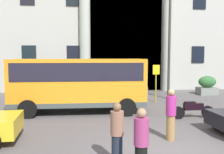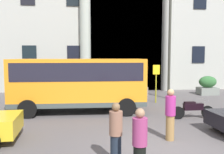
{
  "view_description": "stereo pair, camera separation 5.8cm",
  "coord_description": "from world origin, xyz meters",
  "px_view_note": "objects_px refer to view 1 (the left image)",
  "views": [
    {
      "loc": [
        -2.72,
        -7.29,
        2.97
      ],
      "look_at": [
        -1.17,
        6.37,
        1.78
      ],
      "focal_mm": 38.15,
      "sensor_mm": 36.0,
      "label": 1
    },
    {
      "loc": [
        -2.66,
        -7.29,
        2.97
      ],
      "look_at": [
        -1.17,
        6.37,
        1.78
      ],
      "focal_mm": 38.15,
      "sensor_mm": 36.0,
      "label": 2
    }
  ],
  "objects_px": {
    "bus_stop_sign": "(156,79)",
    "hedge_planter_far_west": "(207,86)",
    "motorcycle_far_end": "(192,109)",
    "pedestrian_child_trailing": "(117,134)",
    "orange_minibus": "(79,80)",
    "hedge_planter_west": "(24,87)",
    "pedestrian_woman_with_bag": "(171,114)",
    "hedge_planter_east": "(136,85)",
    "pedestrian_woman_dark_dress": "(141,144)",
    "lamppost_plaza_centre": "(170,28)"
  },
  "relations": [
    {
      "from": "orange_minibus",
      "to": "hedge_planter_west",
      "type": "bearing_deg",
      "value": 130.15
    },
    {
      "from": "hedge_planter_west",
      "to": "motorcycle_far_end",
      "type": "bearing_deg",
      "value": -36.99
    },
    {
      "from": "bus_stop_sign",
      "to": "hedge_planter_east",
      "type": "xyz_separation_m",
      "value": [
        -0.61,
        3.3,
        -0.78
      ]
    },
    {
      "from": "hedge_planter_east",
      "to": "hedge_planter_far_west",
      "type": "bearing_deg",
      "value": -5.87
    },
    {
      "from": "motorcycle_far_end",
      "to": "pedestrian_child_trailing",
      "type": "distance_m",
      "value": 6.18
    },
    {
      "from": "bus_stop_sign",
      "to": "pedestrian_child_trailing",
      "type": "xyz_separation_m",
      "value": [
        -3.66,
        -8.5,
        -0.64
      ]
    },
    {
      "from": "lamppost_plaza_centre",
      "to": "pedestrian_child_trailing",
      "type": "bearing_deg",
      "value": -116.87
    },
    {
      "from": "motorcycle_far_end",
      "to": "pedestrian_woman_with_bag",
      "type": "bearing_deg",
      "value": -127.79
    },
    {
      "from": "pedestrian_child_trailing",
      "to": "hedge_planter_west",
      "type": "bearing_deg",
      "value": -82.77
    },
    {
      "from": "pedestrian_woman_with_bag",
      "to": "lamppost_plaza_centre",
      "type": "bearing_deg",
      "value": 44.06
    },
    {
      "from": "bus_stop_sign",
      "to": "lamppost_plaza_centre",
      "type": "relative_size",
      "value": 0.28
    },
    {
      "from": "motorcycle_far_end",
      "to": "pedestrian_child_trailing",
      "type": "bearing_deg",
      "value": -133.86
    },
    {
      "from": "hedge_planter_far_west",
      "to": "motorcycle_far_end",
      "type": "bearing_deg",
      "value": -122.89
    },
    {
      "from": "hedge_planter_west",
      "to": "pedestrian_child_trailing",
      "type": "relative_size",
      "value": 1.23
    },
    {
      "from": "hedge_planter_west",
      "to": "pedestrian_child_trailing",
      "type": "height_order",
      "value": "pedestrian_child_trailing"
    },
    {
      "from": "pedestrian_woman_dark_dress",
      "to": "lamppost_plaza_centre",
      "type": "distance_m",
      "value": 12.29
    },
    {
      "from": "orange_minibus",
      "to": "pedestrian_woman_with_bag",
      "type": "distance_m",
      "value": 5.9
    },
    {
      "from": "motorcycle_far_end",
      "to": "bus_stop_sign",
      "type": "bearing_deg",
      "value": 97.86
    },
    {
      "from": "orange_minibus",
      "to": "hedge_planter_far_west",
      "type": "relative_size",
      "value": 4.76
    },
    {
      "from": "pedestrian_child_trailing",
      "to": "hedge_planter_east",
      "type": "bearing_deg",
      "value": -121.75
    },
    {
      "from": "pedestrian_child_trailing",
      "to": "pedestrian_woman_dark_dress",
      "type": "height_order",
      "value": "pedestrian_woman_dark_dress"
    },
    {
      "from": "bus_stop_sign",
      "to": "pedestrian_child_trailing",
      "type": "relative_size",
      "value": 1.4
    },
    {
      "from": "lamppost_plaza_centre",
      "to": "pedestrian_woman_dark_dress",
      "type": "bearing_deg",
      "value": -112.93
    },
    {
      "from": "lamppost_plaza_centre",
      "to": "motorcycle_far_end",
      "type": "bearing_deg",
      "value": -97.87
    },
    {
      "from": "hedge_planter_west",
      "to": "hedge_planter_far_west",
      "type": "distance_m",
      "value": 13.93
    },
    {
      "from": "bus_stop_sign",
      "to": "hedge_planter_west",
      "type": "distance_m",
      "value": 9.54
    },
    {
      "from": "orange_minibus",
      "to": "bus_stop_sign",
      "type": "relative_size",
      "value": 2.85
    },
    {
      "from": "hedge_planter_west",
      "to": "pedestrian_woman_with_bag",
      "type": "relative_size",
      "value": 1.17
    },
    {
      "from": "hedge_planter_east",
      "to": "hedge_planter_west",
      "type": "relative_size",
      "value": 0.81
    },
    {
      "from": "orange_minibus",
      "to": "hedge_planter_west",
      "type": "xyz_separation_m",
      "value": [
        -4.14,
        5.1,
        -0.96
      ]
    },
    {
      "from": "orange_minibus",
      "to": "hedge_planter_west",
      "type": "distance_m",
      "value": 6.64
    },
    {
      "from": "hedge_planter_far_west",
      "to": "lamppost_plaza_centre",
      "type": "xyz_separation_m",
      "value": [
        -3.63,
        -1.39,
        4.26
      ]
    },
    {
      "from": "orange_minibus",
      "to": "pedestrian_woman_dark_dress",
      "type": "bearing_deg",
      "value": -76.44
    },
    {
      "from": "bus_stop_sign",
      "to": "pedestrian_child_trailing",
      "type": "bearing_deg",
      "value": -113.3
    },
    {
      "from": "hedge_planter_far_west",
      "to": "pedestrian_woman_dark_dress",
      "type": "bearing_deg",
      "value": -124.02
    },
    {
      "from": "pedestrian_child_trailing",
      "to": "pedestrian_woman_dark_dress",
      "type": "distance_m",
      "value": 0.96
    },
    {
      "from": "bus_stop_sign",
      "to": "motorcycle_far_end",
      "type": "distance_m",
      "value": 4.21
    },
    {
      "from": "bus_stop_sign",
      "to": "hedge_planter_far_west",
      "type": "relative_size",
      "value": 1.67
    },
    {
      "from": "bus_stop_sign",
      "to": "hedge_planter_west",
      "type": "bearing_deg",
      "value": 160.56
    },
    {
      "from": "hedge_planter_far_west",
      "to": "lamppost_plaza_centre",
      "type": "relative_size",
      "value": 0.17
    },
    {
      "from": "hedge_planter_far_west",
      "to": "motorcycle_far_end",
      "type": "relative_size",
      "value": 0.7
    },
    {
      "from": "orange_minibus",
      "to": "bus_stop_sign",
      "type": "height_order",
      "value": "orange_minibus"
    },
    {
      "from": "pedestrian_child_trailing",
      "to": "lamppost_plaza_centre",
      "type": "relative_size",
      "value": 0.2
    },
    {
      "from": "orange_minibus",
      "to": "motorcycle_far_end",
      "type": "relative_size",
      "value": 3.34
    },
    {
      "from": "pedestrian_woman_with_bag",
      "to": "hedge_planter_west",
      "type": "bearing_deg",
      "value": 100.29
    },
    {
      "from": "bus_stop_sign",
      "to": "pedestrian_woman_dark_dress",
      "type": "height_order",
      "value": "bus_stop_sign"
    },
    {
      "from": "hedge_planter_far_west",
      "to": "pedestrian_woman_with_bag",
      "type": "distance_m",
      "value": 11.47
    },
    {
      "from": "hedge_planter_far_west",
      "to": "bus_stop_sign",
      "type": "bearing_deg",
      "value": -151.13
    },
    {
      "from": "hedge_planter_far_west",
      "to": "motorcycle_far_end",
      "type": "distance_m",
      "value": 8.05
    },
    {
      "from": "motorcycle_far_end",
      "to": "pedestrian_child_trailing",
      "type": "xyz_separation_m",
      "value": [
        -4.24,
        -4.47,
        0.42
      ]
    }
  ]
}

